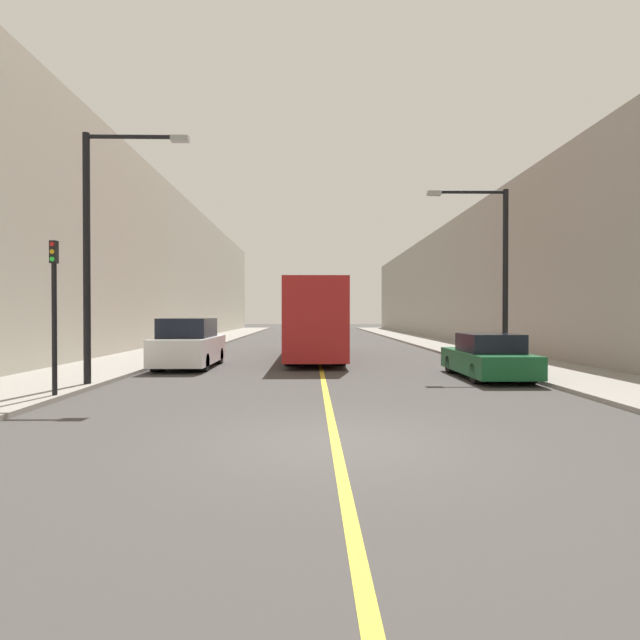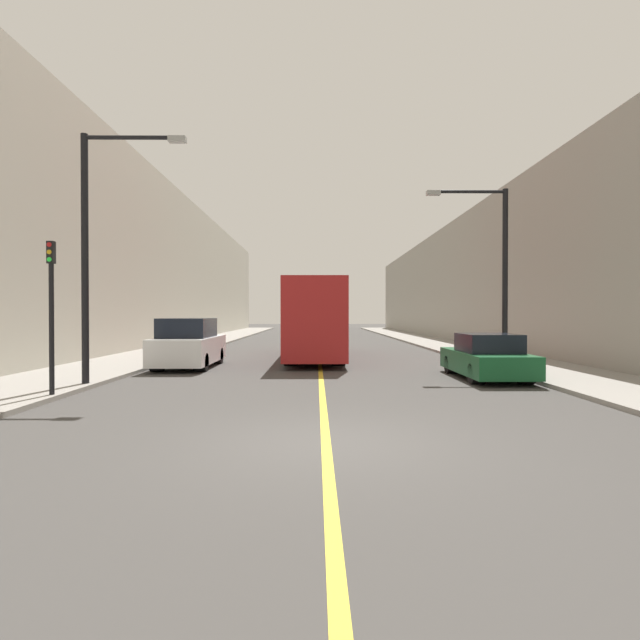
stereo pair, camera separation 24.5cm
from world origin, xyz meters
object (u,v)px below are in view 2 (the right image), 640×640
object	(u,v)px
car_right_near	(487,358)
street_lamp_left	(95,239)
traffic_light	(51,311)
parked_suv_left	(189,345)
street_lamp_right	(496,263)
bus	(315,319)

from	to	relation	value
car_right_near	street_lamp_left	bearing A→B (deg)	-170.91
car_right_near	traffic_light	world-z (taller)	traffic_light
street_lamp_left	traffic_light	distance (m)	2.89
parked_suv_left	street_lamp_right	size ratio (longest dim) A/B	0.72
street_lamp_left	street_lamp_right	size ratio (longest dim) A/B	1.08
bus	traffic_light	world-z (taller)	traffic_light
bus	parked_suv_left	size ratio (longest dim) A/B	2.43
bus	street_lamp_left	size ratio (longest dim) A/B	1.61
parked_suv_left	street_lamp_left	bearing A→B (deg)	-103.60
street_lamp_left	street_lamp_right	bearing A→B (deg)	16.89
car_right_near	street_lamp_left	size ratio (longest dim) A/B	0.62
bus	street_lamp_right	distance (m)	9.03
bus	street_lamp_left	world-z (taller)	street_lamp_left
parked_suv_left	traffic_light	xyz separation A→B (m)	(-1.49, -7.36, 1.29)
parked_suv_left	car_right_near	size ratio (longest dim) A/B	1.06
car_right_near	traffic_light	xyz separation A→B (m)	(-12.08, -3.91, 1.53)
street_lamp_left	car_right_near	bearing A→B (deg)	9.09
parked_suv_left	traffic_light	world-z (taller)	traffic_light
car_right_near	street_lamp_left	world-z (taller)	street_lamp_left
bus	street_lamp_left	bearing A→B (deg)	-123.00
traffic_light	street_lamp_right	bearing A→B (deg)	24.33
bus	car_right_near	world-z (taller)	bus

